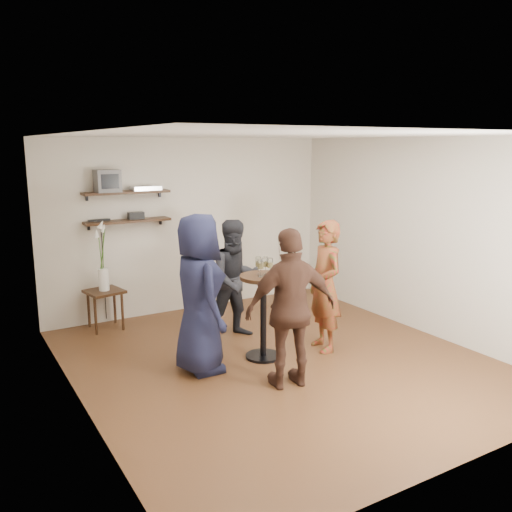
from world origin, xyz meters
The scene contains 18 objects.
room centered at (0.00, 0.00, 1.30)m, with size 4.58×5.08×2.68m.
shelf_upper centered at (-1.00, 2.38, 1.85)m, with size 1.20×0.25×0.04m, color black.
shelf_lower centered at (-1.00, 2.38, 1.45)m, with size 1.20×0.25×0.04m, color black.
crt_monitor centered at (-1.26, 2.38, 2.02)m, with size 0.32×0.30×0.30m, color #59595B.
dvd_deck centered at (-0.72, 2.38, 1.90)m, with size 0.40×0.24×0.06m, color silver.
radio centered at (-0.88, 2.38, 1.52)m, with size 0.22×0.10×0.10m, color black.
power_strip centered at (-1.39, 2.42, 1.48)m, with size 0.30×0.05×0.03m, color black.
side_table centered at (-1.43, 2.20, 0.46)m, with size 0.53×0.53×0.55m.
vase_lilies centered at (-1.43, 2.20, 0.86)m, with size 0.19×0.20×0.98m.
drinks_table centered at (-0.10, 0.20, 0.65)m, with size 0.55×0.55×1.01m.
wine_glass_fl centered at (-0.17, 0.16, 1.15)m, with size 0.07×0.07×0.21m.
wine_glass_fr centered at (-0.03, 0.16, 1.15)m, with size 0.07×0.07×0.20m.
wine_glass_bl centered at (-0.13, 0.27, 1.15)m, with size 0.07×0.07×0.21m.
wine_glass_br centered at (-0.06, 0.22, 1.15)m, with size 0.07×0.07×0.21m.
person_plaid centered at (0.69, 0.06, 0.81)m, with size 0.59×0.39×1.62m, color red.
person_dark centered at (-0.03, 1.00, 0.78)m, with size 0.76×0.59×1.56m, color black.
person_navy centered at (-0.90, 0.25, 0.89)m, with size 0.87×0.57×1.78m, color #161832.
person_brown centered at (-0.25, -0.59, 0.84)m, with size 0.98×0.41×1.68m, color #3E251A.
Camera 1 is at (-3.29, -5.01, 2.50)m, focal length 38.00 mm.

